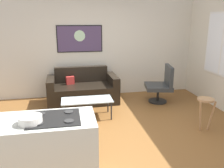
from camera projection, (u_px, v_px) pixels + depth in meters
The scene contains 10 objects.
ground at pixel (118, 134), 4.34m from camera, with size 6.40×6.40×0.04m, color brown.
back_wall at pixel (99, 44), 6.26m from camera, with size 6.40×0.05×2.80m, color beige.
couch at pixel (83, 90), 5.93m from camera, with size 1.75×0.92×0.85m.
coffee_table at pixel (87, 101), 4.94m from camera, with size 1.06×0.50×0.41m.
armchair at pixel (162, 85), 5.86m from camera, with size 0.75×0.77×0.94m.
bar_stool at pixel (205, 106), 4.37m from camera, with size 0.35×0.34×0.62m.
kitchen_counter at pixel (34, 155), 2.84m from camera, with size 1.50×0.66×0.93m.
mixing_bowl at pixel (30, 120), 2.63m from camera, with size 0.26×0.26×0.09m.
wall_painting at pixel (80, 39), 6.08m from camera, with size 1.18×0.03×0.69m.
window at pixel (222, 45), 5.25m from camera, with size 0.03×1.21×1.43m.
Camera 1 is at (-0.84, -3.84, 2.04)m, focal length 37.63 mm.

